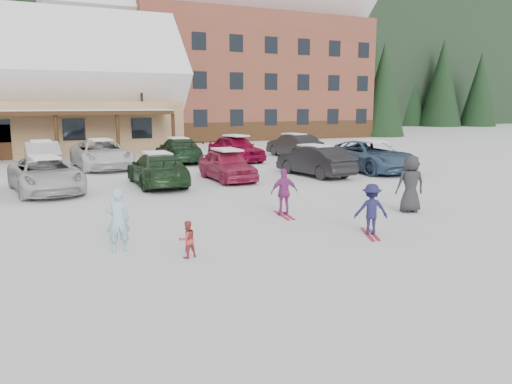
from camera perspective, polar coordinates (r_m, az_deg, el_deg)
name	(u,v)px	position (r m, az deg, el deg)	size (l,w,h in m)	color
ground	(262,236)	(13.21, 0.68, -5.06)	(160.00, 160.00, 0.00)	white
forested_hillside	(46,12)	(97.88, -22.88, 18.42)	(300.00, 70.00, 38.00)	black
alpine_hotel	(226,53)	(53.56, -3.50, 15.57)	(31.48, 14.01, 21.48)	brown
lamp_post	(142,106)	(36.89, -12.88, 9.53)	(0.50, 0.25, 5.76)	black
conifer_1	(384,77)	(56.25, 14.38, 12.60)	(4.84, 4.84, 11.22)	black
conifer_3	(134,88)	(56.69, -13.73, 11.44)	(3.96, 3.96, 9.18)	black
conifer_4	(339,81)	(69.85, 9.52, 12.44)	(5.06, 5.06, 11.73)	black
adult_skier	(118,220)	(12.13, -15.51, -3.09)	(0.55, 0.36, 1.52)	#A3CFE3
toddler_red	(187,239)	(11.40, -7.86, -5.38)	(0.42, 0.32, 0.86)	#BC3F39
child_navy	(371,209)	(13.55, 13.03, -1.95)	(0.89, 0.51, 1.37)	#1B1B47
skis_child_navy	(370,234)	(13.70, 12.92, -4.70)	(0.20, 1.40, 0.03)	red
child_magenta	(284,192)	(15.48, 3.24, -0.03)	(0.87, 0.36, 1.48)	#9E3383
skis_child_magenta	(284,215)	(15.62, 3.21, -2.65)	(0.20, 1.40, 0.03)	red
bystander_dark	(410,184)	(16.68, 17.24, 0.90)	(0.90, 0.59, 1.85)	#2A2A2C
parked_car_2	(45,175)	(21.24, -22.92, 1.82)	(2.32, 5.03, 1.40)	silver
parked_car_3	(157,169)	(21.61, -11.20, 2.56)	(1.97, 4.84, 1.40)	#1C361B
parked_car_4	(227,165)	(22.77, -3.34, 3.12)	(1.67, 4.15, 1.41)	#AE274C
parked_car_5	(315,161)	(24.29, 6.75, 3.57)	(1.56, 4.47, 1.47)	black
parked_car_6	(370,156)	(26.46, 12.88, 4.02)	(2.60, 5.63, 1.57)	#395473
parked_car_9	(42,155)	(28.86, -23.28, 3.88)	(1.60, 4.58, 1.51)	silver
parked_car_10	(101,154)	(28.16, -17.27, 4.17)	(2.60, 5.63, 1.57)	white
parked_car_11	(178,150)	(30.11, -8.86, 4.74)	(2.03, 5.00, 1.45)	#19361E
parked_car_12	(236,148)	(30.37, -2.29, 5.01)	(1.85, 4.61, 1.57)	maroon
parked_car_13	(294,145)	(32.94, 4.33, 5.32)	(1.60, 4.58, 1.51)	black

